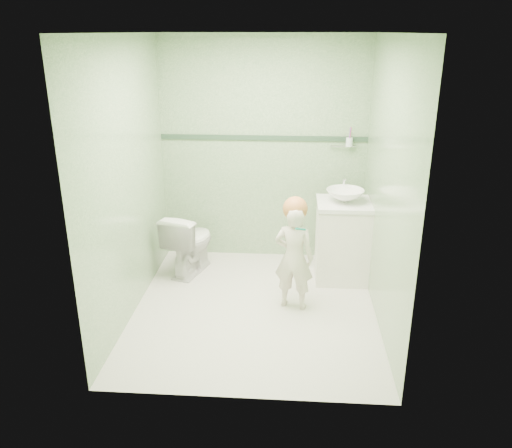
{
  "coord_description": "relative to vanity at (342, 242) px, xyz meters",
  "views": [
    {
      "loc": [
        0.31,
        -4.18,
        2.41
      ],
      "look_at": [
        0.0,
        0.15,
        0.78
      ],
      "focal_mm": 36.13,
      "sensor_mm": 36.0,
      "label": 1
    }
  ],
  "objects": [
    {
      "name": "teal_toothbrush",
      "position": [
        -0.45,
        -0.77,
        0.43
      ],
      "size": [
        0.11,
        0.14,
        0.08
      ],
      "color": "#0A897B",
      "rests_on": "toddler"
    },
    {
      "name": "toddler",
      "position": [
        -0.49,
        -0.63,
        0.09
      ],
      "size": [
        0.4,
        0.31,
        0.99
      ],
      "primitive_type": "imported",
      "rotation": [
        0.0,
        0.0,
        2.92
      ],
      "color": "silver",
      "rests_on": "ground"
    },
    {
      "name": "toilet",
      "position": [
        -1.58,
        0.04,
        -0.07
      ],
      "size": [
        0.55,
        0.73,
        0.67
      ],
      "primitive_type": "imported",
      "rotation": [
        0.0,
        0.0,
        2.84
      ],
      "color": "white",
      "rests_on": "ground"
    },
    {
      "name": "basin",
      "position": [
        0.0,
        0.0,
        0.49
      ],
      "size": [
        0.37,
        0.37,
        0.13
      ],
      "primitive_type": "imported",
      "color": "white",
      "rests_on": "counter"
    },
    {
      "name": "cup_holder",
      "position": [
        0.05,
        0.48,
        0.93
      ],
      "size": [
        0.26,
        0.07,
        0.21
      ],
      "color": "silver",
      "rests_on": "room_shell"
    },
    {
      "name": "hair_cap",
      "position": [
        -0.49,
        -0.61,
        0.55
      ],
      "size": [
        0.22,
        0.22,
        0.22
      ],
      "primitive_type": "sphere",
      "color": "#C4763D",
      "rests_on": "toddler"
    },
    {
      "name": "vanity",
      "position": [
        0.0,
        0.0,
        0.0
      ],
      "size": [
        0.52,
        0.5,
        0.8
      ],
      "primitive_type": "cube",
      "color": "white",
      "rests_on": "ground"
    },
    {
      "name": "ground",
      "position": [
        -0.84,
        -0.7,
        -0.4
      ],
      "size": [
        2.5,
        2.5,
        0.0
      ],
      "primitive_type": "plane",
      "color": "silver",
      "rests_on": "ground"
    },
    {
      "name": "room_shell",
      "position": [
        -0.84,
        -0.7,
        0.8
      ],
      "size": [
        2.5,
        2.54,
        2.4
      ],
      "color": "#76A273",
      "rests_on": "ground"
    },
    {
      "name": "trim_stripe",
      "position": [
        -0.84,
        0.54,
        0.95
      ],
      "size": [
        2.2,
        0.02,
        0.05
      ],
      "primitive_type": "cube",
      "color": "#2C4733",
      "rests_on": "room_shell"
    },
    {
      "name": "faucet",
      "position": [
        0.0,
        0.19,
        0.57
      ],
      "size": [
        0.03,
        0.13,
        0.18
      ],
      "color": "silver",
      "rests_on": "counter"
    },
    {
      "name": "counter",
      "position": [
        0.0,
        0.0,
        0.41
      ],
      "size": [
        0.54,
        0.52,
        0.04
      ],
      "primitive_type": "cube",
      "color": "white",
      "rests_on": "vanity"
    }
  ]
}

